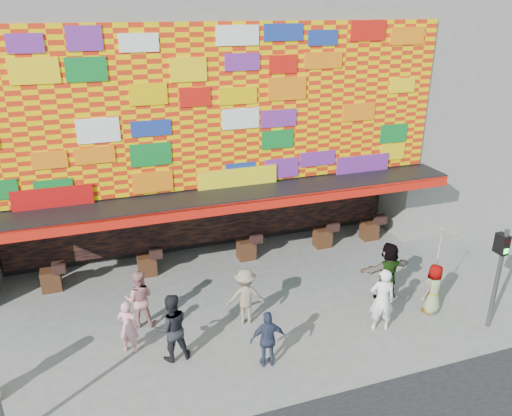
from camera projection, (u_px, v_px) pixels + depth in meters
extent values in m
plane|color=slate|center=(264.00, 339.00, 13.55)|extent=(90.00, 90.00, 0.00)
cube|color=gray|center=(190.00, 62.00, 18.09)|extent=(15.00, 8.00, 7.00)
cube|color=black|center=(191.00, 183.00, 20.86)|extent=(15.00, 6.00, 3.00)
cube|color=gray|center=(395.00, 195.00, 19.56)|extent=(0.40, 2.00, 3.00)
cube|color=black|center=(227.00, 194.00, 15.39)|extent=(15.20, 1.60, 0.12)
cube|color=red|center=(234.00, 208.00, 14.76)|extent=(15.20, 0.04, 0.35)
cube|color=#FFC700|center=(220.00, 109.00, 14.92)|extent=(14.80, 0.08, 4.90)
cube|color=black|center=(209.00, 209.00, 18.08)|extent=(14.00, 0.25, 2.50)
cube|color=gray|center=(478.00, 64.00, 22.21)|extent=(11.00, 8.00, 12.00)
cylinder|color=#59595B|center=(497.00, 280.00, 13.54)|extent=(0.12, 0.12, 3.00)
cube|color=black|center=(504.00, 245.00, 13.14)|extent=(0.22, 0.18, 0.55)
cube|color=black|center=(508.00, 242.00, 13.01)|extent=(0.14, 0.02, 0.14)
cube|color=#19E533|center=(506.00, 251.00, 13.11)|extent=(0.14, 0.02, 0.14)
imported|color=pink|center=(128.00, 327.00, 12.81)|extent=(0.65, 0.57, 1.51)
imported|color=black|center=(172.00, 328.00, 12.50)|extent=(0.92, 0.73, 1.84)
imported|color=gray|center=(245.00, 296.00, 14.00)|extent=(1.16, 0.76, 1.68)
imported|color=#303854|center=(268.00, 339.00, 12.31)|extent=(0.94, 0.49, 1.54)
imported|color=gray|center=(388.00, 271.00, 15.15)|extent=(1.75, 0.64, 1.85)
imported|color=gray|center=(433.00, 289.00, 14.48)|extent=(0.87, 0.70, 1.55)
imported|color=white|center=(382.00, 300.00, 13.66)|extent=(0.79, 0.64, 1.87)
imported|color=tan|center=(139.00, 299.00, 13.87)|extent=(0.95, 0.81, 1.69)
imported|color=#FFD7A0|center=(440.00, 244.00, 13.93)|extent=(1.40, 1.42, 1.05)
cylinder|color=#4C3326|center=(436.00, 275.00, 14.30)|extent=(0.02, 0.02, 1.00)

